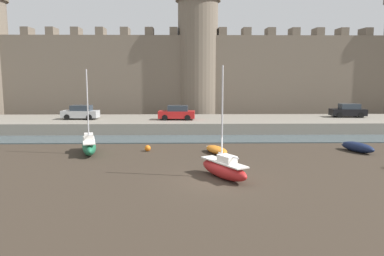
# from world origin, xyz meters

# --- Properties ---
(ground_plane) EXTENTS (160.00, 160.00, 0.00)m
(ground_plane) POSITION_xyz_m (0.00, 0.00, 0.00)
(ground_plane) COLOR #382D23
(water_channel) EXTENTS (80.00, 4.50, 0.10)m
(water_channel) POSITION_xyz_m (0.00, 14.73, 0.05)
(water_channel) COLOR #47565B
(water_channel) RESTS_ON ground
(quay_road) EXTENTS (70.89, 10.00, 1.27)m
(quay_road) POSITION_xyz_m (0.00, 21.98, 0.63)
(quay_road) COLOR gray
(quay_road) RESTS_ON ground
(castle) EXTENTS (65.14, 6.25, 20.44)m
(castle) POSITION_xyz_m (-0.00, 32.17, 7.30)
(castle) COLOR #706354
(castle) RESTS_ON ground
(rowboat_foreground_left) EXTENTS (2.19, 3.13, 0.59)m
(rowboat_foreground_left) POSITION_xyz_m (0.67, 8.04, 0.31)
(rowboat_foreground_left) COLOR orange
(rowboat_foreground_left) RESTS_ON ground
(sailboat_near_channel_right) EXTENTS (2.23, 4.75, 6.73)m
(sailboat_near_channel_right) POSITION_xyz_m (-9.57, 8.18, 0.67)
(sailboat_near_channel_right) COLOR #1E6B47
(sailboat_near_channel_right) RESTS_ON ground
(sailboat_foreground_right) EXTENTS (3.07, 4.22, 6.82)m
(sailboat_foreground_right) POSITION_xyz_m (0.51, 0.62, 0.64)
(sailboat_foreground_right) COLOR red
(sailboat_foreground_right) RESTS_ON ground
(rowboat_midflat_left) EXTENTS (2.24, 3.46, 0.79)m
(rowboat_midflat_left) POSITION_xyz_m (12.34, 8.45, 0.41)
(rowboat_midflat_left) COLOR #141E3D
(rowboat_midflat_left) RESTS_ON ground
(mooring_buoy_off_centre) EXTENTS (0.51, 0.51, 0.51)m
(mooring_buoy_off_centre) POSITION_xyz_m (-4.96, 9.05, 0.25)
(mooring_buoy_off_centre) COLOR orange
(mooring_buoy_off_centre) RESTS_ON ground
(car_quay_west) EXTENTS (4.18, 2.04, 1.62)m
(car_quay_west) POSITION_xyz_m (-2.76, 20.81, 2.05)
(car_quay_west) COLOR red
(car_quay_west) RESTS_ON quay_road
(car_quay_centre_west) EXTENTS (4.18, 2.04, 1.62)m
(car_quay_centre_west) POSITION_xyz_m (17.90, 23.15, 2.05)
(car_quay_centre_west) COLOR black
(car_quay_centre_west) RESTS_ON quay_road
(car_quay_east) EXTENTS (4.18, 2.04, 1.62)m
(car_quay_east) POSITION_xyz_m (-13.86, 21.51, 2.05)
(car_quay_east) COLOR #B2B5B7
(car_quay_east) RESTS_ON quay_road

